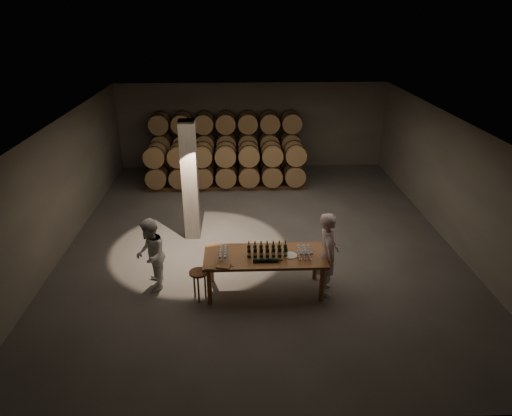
{
  "coord_description": "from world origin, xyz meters",
  "views": [
    {
      "loc": [
        -0.53,
        -10.96,
        5.8
      ],
      "look_at": [
        -0.11,
        -0.47,
        1.1
      ],
      "focal_mm": 32.0,
      "sensor_mm": 36.0,
      "label": 1
    }
  ],
  "objects_px": {
    "person_man": "(328,254)",
    "bottle_cluster": "(267,251)",
    "notebook_near": "(224,266)",
    "tasting_table": "(265,259)",
    "person_woman": "(151,255)",
    "stool": "(199,277)",
    "plate": "(291,255)"
  },
  "relations": [
    {
      "from": "person_man",
      "to": "person_woman",
      "type": "bearing_deg",
      "value": 90.39
    },
    {
      "from": "tasting_table",
      "to": "person_man",
      "type": "relative_size",
      "value": 1.37
    },
    {
      "from": "bottle_cluster",
      "to": "person_woman",
      "type": "height_order",
      "value": "person_woman"
    },
    {
      "from": "tasting_table",
      "to": "plate",
      "type": "relative_size",
      "value": 8.87
    },
    {
      "from": "tasting_table",
      "to": "bottle_cluster",
      "type": "xyz_separation_m",
      "value": [
        0.05,
        -0.0,
        0.21
      ]
    },
    {
      "from": "bottle_cluster",
      "to": "plate",
      "type": "bearing_deg",
      "value": -4.78
    },
    {
      "from": "plate",
      "to": "person_man",
      "type": "relative_size",
      "value": 0.15
    },
    {
      "from": "person_woman",
      "to": "person_man",
      "type": "bearing_deg",
      "value": 78.79
    },
    {
      "from": "plate",
      "to": "notebook_near",
      "type": "xyz_separation_m",
      "value": [
        -1.42,
        -0.38,
        0.01
      ]
    },
    {
      "from": "person_woman",
      "to": "stool",
      "type": "bearing_deg",
      "value": 60.34
    },
    {
      "from": "stool",
      "to": "person_woman",
      "type": "relative_size",
      "value": 0.4
    },
    {
      "from": "notebook_near",
      "to": "stool",
      "type": "distance_m",
      "value": 0.68
    },
    {
      "from": "person_man",
      "to": "bottle_cluster",
      "type": "bearing_deg",
      "value": 91.46
    },
    {
      "from": "notebook_near",
      "to": "stool",
      "type": "relative_size",
      "value": 0.41
    },
    {
      "from": "person_man",
      "to": "notebook_near",
      "type": "bearing_deg",
      "value": 103.76
    },
    {
      "from": "bottle_cluster",
      "to": "notebook_near",
      "type": "bearing_deg",
      "value": -155.35
    },
    {
      "from": "tasting_table",
      "to": "person_woman",
      "type": "distance_m",
      "value": 2.48
    },
    {
      "from": "bottle_cluster",
      "to": "person_woman",
      "type": "distance_m",
      "value": 2.54
    },
    {
      "from": "bottle_cluster",
      "to": "stool",
      "type": "height_order",
      "value": "bottle_cluster"
    },
    {
      "from": "stool",
      "to": "plate",
      "type": "bearing_deg",
      "value": 5.45
    },
    {
      "from": "tasting_table",
      "to": "person_man",
      "type": "bearing_deg",
      "value": -3.42
    },
    {
      "from": "plate",
      "to": "notebook_near",
      "type": "height_order",
      "value": "notebook_near"
    },
    {
      "from": "notebook_near",
      "to": "bottle_cluster",
      "type": "bearing_deg",
      "value": 38.61
    },
    {
      "from": "stool",
      "to": "bottle_cluster",
      "type": "bearing_deg",
      "value": 8.88
    },
    {
      "from": "tasting_table",
      "to": "notebook_near",
      "type": "relative_size",
      "value": 9.54
    },
    {
      "from": "notebook_near",
      "to": "stool",
      "type": "height_order",
      "value": "notebook_near"
    },
    {
      "from": "notebook_near",
      "to": "stool",
      "type": "bearing_deg",
      "value": 174.09
    },
    {
      "from": "bottle_cluster",
      "to": "stool",
      "type": "distance_m",
      "value": 1.55
    },
    {
      "from": "plate",
      "to": "person_woman",
      "type": "bearing_deg",
      "value": 175.05
    },
    {
      "from": "plate",
      "to": "notebook_near",
      "type": "bearing_deg",
      "value": -164.94
    },
    {
      "from": "bottle_cluster",
      "to": "person_woman",
      "type": "relative_size",
      "value": 0.51
    },
    {
      "from": "tasting_table",
      "to": "notebook_near",
      "type": "distance_m",
      "value": 0.98
    }
  ]
}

